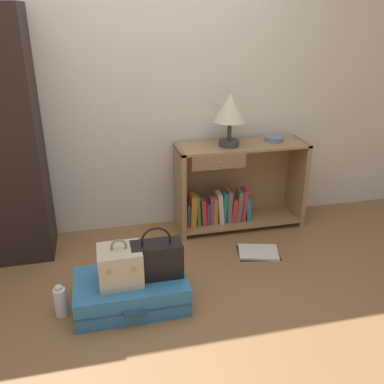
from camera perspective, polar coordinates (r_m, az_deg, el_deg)
name	(u,v)px	position (r m, az deg, el deg)	size (l,w,h in m)	color
ground_plane	(177,330)	(2.75, -2.06, -18.05)	(9.00, 9.00, 0.00)	olive
back_wall	(138,79)	(3.59, -7.21, 14.87)	(6.40, 0.10, 2.60)	silver
bookshelf	(234,188)	(3.77, 5.72, 0.53)	(1.13, 0.37, 0.77)	#A37A51
table_lamp	(230,111)	(3.51, 5.15, 10.83)	(0.27, 0.27, 0.44)	#3D3838
bowl	(274,139)	(3.77, 10.96, 7.05)	(0.16, 0.16, 0.04)	slate
suitcase_large	(131,291)	(2.91, -8.20, -13.05)	(0.74, 0.47, 0.20)	teal
train_case	(120,265)	(2.76, -9.63, -9.70)	(0.27, 0.25, 0.31)	beige
handbag	(157,259)	(2.79, -4.77, -8.96)	(0.33, 0.16, 0.36)	black
bottle	(61,302)	(2.91, -17.27, -13.91)	(0.08, 0.08, 0.22)	white
open_book_on_floor	(258,252)	(3.51, 8.92, -8.01)	(0.37, 0.31, 0.02)	white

